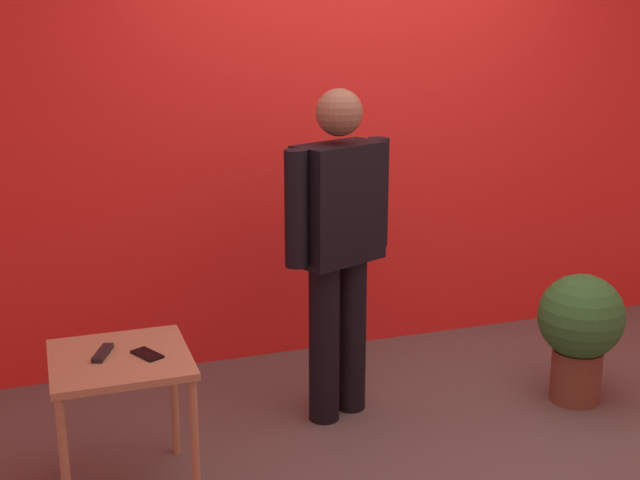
# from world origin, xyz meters

# --- Properties ---
(ground_plane) EXTENTS (12.00, 12.00, 0.00)m
(ground_plane) POSITION_xyz_m (0.00, 0.00, 0.00)
(ground_plane) COLOR #59544F
(back_wall_red) EXTENTS (5.81, 0.12, 3.05)m
(back_wall_red) POSITION_xyz_m (0.00, 1.47, 1.52)
(back_wall_red) COLOR red
(back_wall_red) RESTS_ON ground_plane
(standing_person) EXTENTS (0.63, 0.38, 1.64)m
(standing_person) POSITION_xyz_m (-0.40, 0.57, 0.92)
(standing_person) COLOR black
(standing_person) RESTS_ON ground_plane
(side_table) EXTENTS (0.56, 0.56, 0.62)m
(side_table) POSITION_xyz_m (-1.49, 0.18, 0.53)
(side_table) COLOR tan
(side_table) RESTS_ON ground_plane
(cell_phone) EXTENTS (0.13, 0.16, 0.01)m
(cell_phone) POSITION_xyz_m (-1.38, 0.15, 0.63)
(cell_phone) COLOR black
(cell_phone) RESTS_ON side_table
(tv_remote) EXTENTS (0.10, 0.17, 0.02)m
(tv_remote) POSITION_xyz_m (-1.55, 0.21, 0.63)
(tv_remote) COLOR black
(tv_remote) RESTS_ON side_table
(potted_plant) EXTENTS (0.44, 0.44, 0.69)m
(potted_plant) POSITION_xyz_m (0.83, 0.30, 0.41)
(potted_plant) COLOR brown
(potted_plant) RESTS_ON ground_plane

